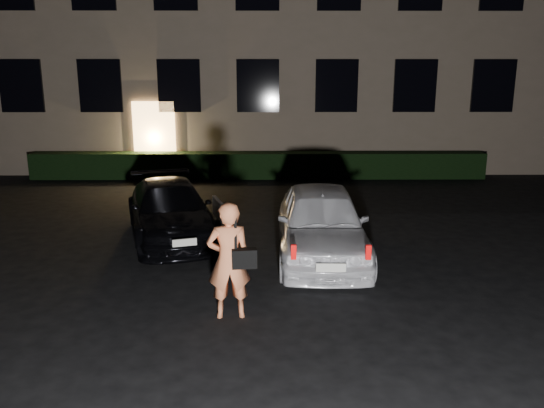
{
  "coord_description": "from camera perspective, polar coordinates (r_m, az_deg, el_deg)",
  "views": [
    {
      "loc": [
        0.33,
        -6.97,
        3.35
      ],
      "look_at": [
        0.4,
        2.0,
        1.16
      ],
      "focal_mm": 35.0,
      "sensor_mm": 36.0,
      "label": 1
    }
  ],
  "objects": [
    {
      "name": "ground",
      "position": [
        7.74,
        -2.89,
        -11.96
      ],
      "size": [
        80.0,
        80.0,
        0.0
      ],
      "primitive_type": "plane",
      "color": "black",
      "rests_on": "ground"
    },
    {
      "name": "building",
      "position": [
        22.12,
        -1.37,
        20.57
      ],
      "size": [
        20.0,
        8.11,
        12.0
      ],
      "color": "#756554",
      "rests_on": "ground"
    },
    {
      "name": "hedge",
      "position": [
        17.71,
        -1.5,
        4.19
      ],
      "size": [
        15.0,
        0.7,
        0.85
      ],
      "primitive_type": "cube",
      "color": "black",
      "rests_on": "ground"
    },
    {
      "name": "sedan",
      "position": [
        11.35,
        -10.87,
        -0.66
      ],
      "size": [
        2.72,
        4.3,
        1.16
      ],
      "rotation": [
        0.0,
        0.0,
        0.29
      ],
      "color": "black",
      "rests_on": "ground"
    },
    {
      "name": "hatch",
      "position": [
        9.92,
        5.31,
        -1.97
      ],
      "size": [
        1.68,
        4.02,
        1.36
      ],
      "rotation": [
        0.0,
        0.0,
        -0.02
      ],
      "color": "white",
      "rests_on": "ground"
    },
    {
      "name": "man",
      "position": [
        7.43,
        -4.62,
        -6.05
      ],
      "size": [
        0.73,
        0.47,
        1.68
      ],
      "rotation": [
        0.0,
        0.0,
        3.26
      ],
      "color": "#E77E4E",
      "rests_on": "ground"
    }
  ]
}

